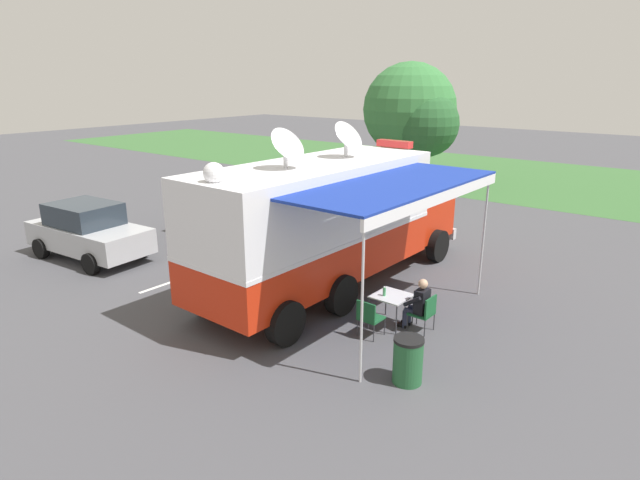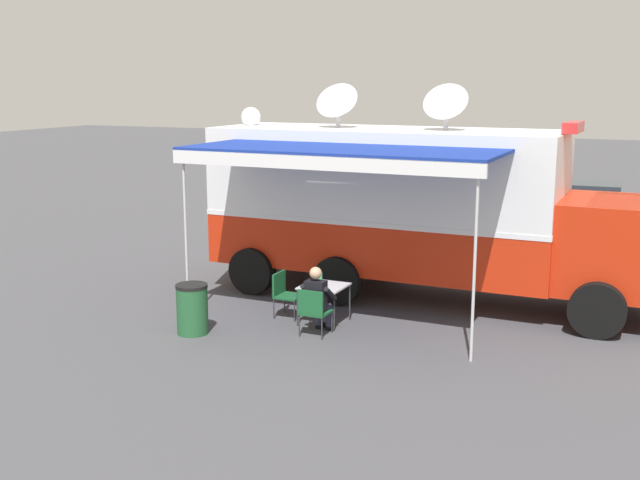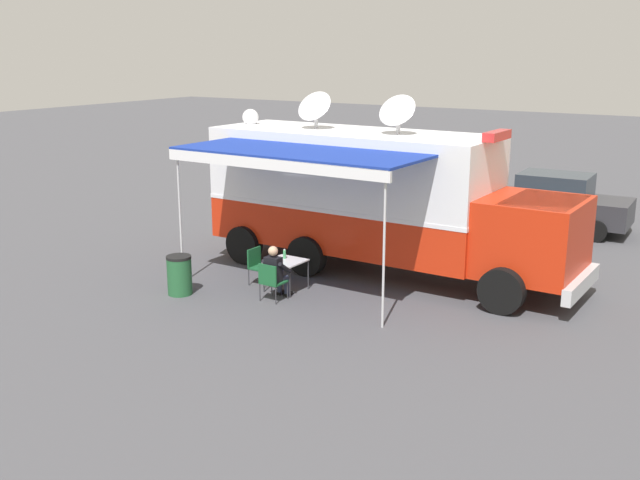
{
  "view_description": "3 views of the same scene",
  "coord_description": "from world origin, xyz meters",
  "px_view_note": "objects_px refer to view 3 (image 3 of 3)",
  "views": [
    {
      "loc": [
        8.15,
        -10.19,
        5.54
      ],
      "look_at": [
        0.0,
        0.18,
        1.46
      ],
      "focal_mm": 29.8,
      "sensor_mm": 36.0,
      "label": 1
    },
    {
      "loc": [
        15.28,
        5.21,
        4.45
      ],
      "look_at": [
        1.84,
        -0.69,
        1.44
      ],
      "focal_mm": 43.43,
      "sensor_mm": 36.0,
      "label": 2
    },
    {
      "loc": [
        16.01,
        9.1,
        5.5
      ],
      "look_at": [
        2.15,
        0.4,
        1.24
      ],
      "focal_mm": 41.62,
      "sensor_mm": 36.0,
      "label": 3
    }
  ],
  "objects_px": {
    "seated_responder": "(276,271)",
    "trash_bin": "(179,275)",
    "folding_chair_at_table": "(271,279)",
    "car_far_corner": "(558,202)",
    "command_truck": "(377,196)",
    "folding_chair_beside_table": "(258,263)",
    "car_behind_truck": "(406,182)",
    "water_bottle": "(284,254)",
    "folding_table": "(286,263)"
  },
  "relations": [
    {
      "from": "seated_responder",
      "to": "trash_bin",
      "type": "xyz_separation_m",
      "value": [
        0.9,
        -2.07,
        -0.2
      ]
    },
    {
      "from": "folding_chair_at_table",
      "to": "seated_responder",
      "type": "xyz_separation_m",
      "value": [
        -0.19,
        0.0,
        0.14
      ]
    },
    {
      "from": "trash_bin",
      "to": "car_far_corner",
      "type": "distance_m",
      "value": 12.25
    },
    {
      "from": "command_truck",
      "to": "folding_chair_beside_table",
      "type": "distance_m",
      "value": 3.38
    },
    {
      "from": "trash_bin",
      "to": "car_behind_truck",
      "type": "height_order",
      "value": "car_behind_truck"
    },
    {
      "from": "trash_bin",
      "to": "water_bottle",
      "type": "bearing_deg",
      "value": 132.24
    },
    {
      "from": "folding_chair_at_table",
      "to": "folding_table",
      "type": "bearing_deg",
      "value": -169.9
    },
    {
      "from": "water_bottle",
      "to": "folding_chair_beside_table",
      "type": "bearing_deg",
      "value": -85.22
    },
    {
      "from": "water_bottle",
      "to": "seated_responder",
      "type": "bearing_deg",
      "value": 20.11
    },
    {
      "from": "folding_table",
      "to": "water_bottle",
      "type": "distance_m",
      "value": 0.24
    },
    {
      "from": "car_far_corner",
      "to": "folding_table",
      "type": "bearing_deg",
      "value": -21.71
    },
    {
      "from": "trash_bin",
      "to": "seated_responder",
      "type": "bearing_deg",
      "value": 113.52
    },
    {
      "from": "car_far_corner",
      "to": "car_behind_truck",
      "type": "bearing_deg",
      "value": -96.76
    },
    {
      "from": "command_truck",
      "to": "water_bottle",
      "type": "xyz_separation_m",
      "value": [
        2.32,
        -1.19,
        -1.11
      ]
    },
    {
      "from": "folding_chair_beside_table",
      "to": "trash_bin",
      "type": "distance_m",
      "value": 1.9
    },
    {
      "from": "trash_bin",
      "to": "folding_table",
      "type": "bearing_deg",
      "value": 128.18
    },
    {
      "from": "folding_table",
      "to": "water_bottle",
      "type": "height_order",
      "value": "water_bottle"
    },
    {
      "from": "command_truck",
      "to": "folding_chair_beside_table",
      "type": "xyz_separation_m",
      "value": [
        2.38,
        -1.92,
        -1.43
      ]
    },
    {
      "from": "folding_table",
      "to": "seated_responder",
      "type": "relative_size",
      "value": 0.65
    },
    {
      "from": "seated_responder",
      "to": "car_far_corner",
      "type": "relative_size",
      "value": 0.29
    },
    {
      "from": "folding_table",
      "to": "car_behind_truck",
      "type": "bearing_deg",
      "value": -169.98
    },
    {
      "from": "command_truck",
      "to": "car_far_corner",
      "type": "relative_size",
      "value": 2.24
    },
    {
      "from": "folding_chair_beside_table",
      "to": "seated_responder",
      "type": "distance_m",
      "value": 1.21
    },
    {
      "from": "seated_responder",
      "to": "trash_bin",
      "type": "bearing_deg",
      "value": -66.48
    },
    {
      "from": "folding_chair_beside_table",
      "to": "trash_bin",
      "type": "xyz_separation_m",
      "value": [
        1.57,
        -1.07,
        -0.06
      ]
    },
    {
      "from": "folding_chair_beside_table",
      "to": "seated_responder",
      "type": "xyz_separation_m",
      "value": [
        0.67,
        1.0,
        0.14
      ]
    },
    {
      "from": "command_truck",
      "to": "water_bottle",
      "type": "distance_m",
      "value": 2.84
    },
    {
      "from": "seated_responder",
      "to": "car_behind_truck",
      "type": "xyz_separation_m",
      "value": [
        -10.62,
        -1.91,
        0.23
      ]
    },
    {
      "from": "water_bottle",
      "to": "trash_bin",
      "type": "bearing_deg",
      "value": -47.76
    },
    {
      "from": "seated_responder",
      "to": "water_bottle",
      "type": "bearing_deg",
      "value": -159.89
    },
    {
      "from": "command_truck",
      "to": "folding_table",
      "type": "bearing_deg",
      "value": -23.61
    },
    {
      "from": "seated_responder",
      "to": "car_behind_truck",
      "type": "bearing_deg",
      "value": -169.78
    },
    {
      "from": "folding_chair_at_table",
      "to": "seated_responder",
      "type": "relative_size",
      "value": 0.7
    },
    {
      "from": "command_truck",
      "to": "car_far_corner",
      "type": "height_order",
      "value": "command_truck"
    },
    {
      "from": "water_bottle",
      "to": "car_far_corner",
      "type": "relative_size",
      "value": 0.05
    },
    {
      "from": "trash_bin",
      "to": "car_behind_truck",
      "type": "xyz_separation_m",
      "value": [
        -11.51,
        0.15,
        0.42
      ]
    },
    {
      "from": "trash_bin",
      "to": "folding_chair_beside_table",
      "type": "bearing_deg",
      "value": 145.73
    },
    {
      "from": "seated_responder",
      "to": "car_behind_truck",
      "type": "distance_m",
      "value": 10.79
    },
    {
      "from": "water_bottle",
      "to": "folding_chair_at_table",
      "type": "bearing_deg",
      "value": 16.05
    },
    {
      "from": "folding_chair_at_table",
      "to": "command_truck",
      "type": "bearing_deg",
      "value": 164.07
    },
    {
      "from": "folding_table",
      "to": "water_bottle",
      "type": "relative_size",
      "value": 3.63
    },
    {
      "from": "folding_table",
      "to": "folding_chair_beside_table",
      "type": "relative_size",
      "value": 0.94
    },
    {
      "from": "folding_table",
      "to": "folding_chair_beside_table",
      "type": "bearing_deg",
      "value": -94.12
    },
    {
      "from": "command_truck",
      "to": "folding_chair_beside_table",
      "type": "relative_size",
      "value": 10.95
    },
    {
      "from": "trash_bin",
      "to": "car_behind_truck",
      "type": "distance_m",
      "value": 11.52
    },
    {
      "from": "water_bottle",
      "to": "trash_bin",
      "type": "relative_size",
      "value": 0.25
    },
    {
      "from": "seated_responder",
      "to": "folding_table",
      "type": "bearing_deg",
      "value": -166.58
    },
    {
      "from": "folding_table",
      "to": "car_far_corner",
      "type": "bearing_deg",
      "value": 158.29
    },
    {
      "from": "command_truck",
      "to": "folding_chair_beside_table",
      "type": "height_order",
      "value": "command_truck"
    },
    {
      "from": "folding_table",
      "to": "trash_bin",
      "type": "relative_size",
      "value": 0.89
    }
  ]
}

